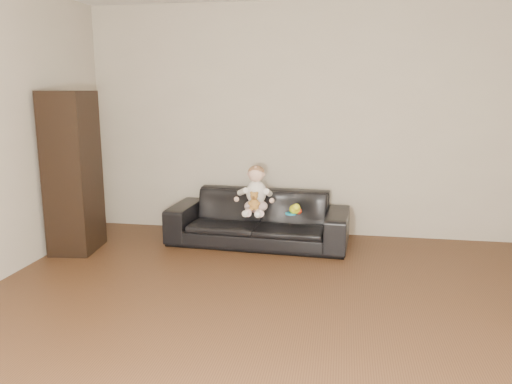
% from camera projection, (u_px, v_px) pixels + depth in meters
% --- Properties ---
extents(floor, '(5.50, 5.50, 0.00)m').
position_uv_depth(floor, '(268.00, 350.00, 3.22)').
color(floor, '#4C2F1B').
rests_on(floor, ground).
extents(wall_back, '(5.00, 0.00, 5.00)m').
position_uv_depth(wall_back, '(305.00, 121.00, 5.61)').
color(wall_back, '#B4AA97').
rests_on(wall_back, ground).
extents(sofa, '(1.96, 0.86, 0.56)m').
position_uv_depth(sofa, '(258.00, 218.00, 5.41)').
color(sofa, black).
rests_on(sofa, floor).
extents(cabinet, '(0.47, 0.60, 1.64)m').
position_uv_depth(cabinet, '(73.00, 173.00, 5.09)').
color(cabinet, black).
rests_on(cabinet, floor).
extents(shelf_item, '(0.21, 0.27, 0.28)m').
position_uv_depth(shelf_item, '(72.00, 136.00, 5.01)').
color(shelf_item, silver).
rests_on(shelf_item, cabinet).
extents(baby, '(0.38, 0.45, 0.50)m').
position_uv_depth(baby, '(256.00, 192.00, 5.25)').
color(baby, beige).
rests_on(baby, sofa).
extents(teddy_bear, '(0.12, 0.12, 0.19)m').
position_uv_depth(teddy_bear, '(254.00, 201.00, 5.11)').
color(teddy_bear, '#AD7731').
rests_on(teddy_bear, sofa).
extents(toy_green, '(0.16, 0.18, 0.10)m').
position_uv_depth(toy_green, '(295.00, 209.00, 5.22)').
color(toy_green, yellow).
rests_on(toy_green, sofa).
extents(toy_rattle, '(0.08, 0.08, 0.07)m').
position_uv_depth(toy_rattle, '(299.00, 211.00, 5.21)').
color(toy_rattle, red).
rests_on(toy_rattle, sofa).
extents(toy_blue_disc, '(0.14, 0.14, 0.02)m').
position_uv_depth(toy_blue_disc, '(291.00, 214.00, 5.21)').
color(toy_blue_disc, '#1893C7').
rests_on(toy_blue_disc, sofa).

